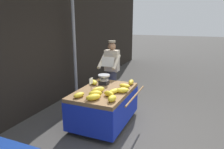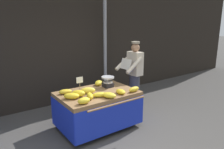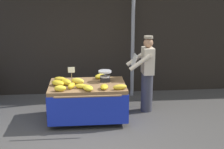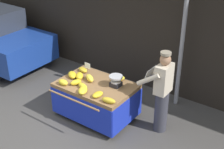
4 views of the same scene
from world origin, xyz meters
TOP-DOWN VIEW (x-y plane):
  - back_wall at (0.00, 2.97)m, footprint 16.00×0.24m
  - street_pole at (1.41, 2.55)m, footprint 0.09×0.09m
  - banana_cart at (0.24, 1.09)m, footprint 1.60×1.27m
  - weighing_scale at (0.62, 1.26)m, footprint 0.28×0.28m
  - price_sign at (-0.09, 1.22)m, footprint 0.14×0.01m
  - banana_bunch_0 at (0.52, 1.49)m, footprint 0.30×0.30m
  - banana_bunch_1 at (-0.20, 1.08)m, footprint 0.29×0.30m
  - banana_bunch_2 at (0.13, 0.81)m, footprint 0.31×0.21m
  - banana_bunch_3 at (0.56, 0.73)m, footprint 0.17×0.27m
  - banana_bunch_4 at (0.04, 1.13)m, footprint 0.32×0.27m
  - banana_bunch_5 at (-0.36, 1.03)m, footprint 0.34×0.31m
  - banana_bunch_6 at (-0.29, 0.68)m, footprint 0.24×0.15m
  - banana_bunch_7 at (-0.34, 1.36)m, footprint 0.28×0.20m
  - banana_bunch_8 at (-0.08, 0.84)m, footprint 0.20×0.27m
  - banana_bunch_9 at (0.87, 0.68)m, footprint 0.29×0.16m
  - banana_bunch_10 at (0.24, 0.67)m, footprint 0.28×0.33m
  - vendor_person at (1.56, 1.46)m, footprint 0.59×0.52m

SIDE VIEW (x-z plane):
  - banana_cart at x=0.24m, z-range 0.18..0.96m
  - banana_bunch_3 at x=0.56m, z-range 0.78..0.87m
  - banana_bunch_2 at x=0.13m, z-range 0.78..0.88m
  - banana_bunch_7 at x=-0.34m, z-range 0.78..0.88m
  - banana_bunch_0 at x=0.52m, z-range 0.78..0.89m
  - banana_bunch_10 at x=0.24m, z-range 0.78..0.89m
  - banana_bunch_9 at x=0.87m, z-range 0.78..0.89m
  - banana_bunch_8 at x=-0.08m, z-range 0.78..0.90m
  - banana_bunch_5 at x=-0.36m, z-range 0.78..0.90m
  - banana_bunch_6 at x=-0.29m, z-range 0.78..0.90m
  - banana_bunch_4 at x=0.04m, z-range 0.78..0.91m
  - banana_bunch_1 at x=-0.20m, z-range 0.78..0.91m
  - vendor_person at x=1.56m, z-range 0.02..1.73m
  - weighing_scale at x=0.62m, z-range 0.78..1.02m
  - price_sign at x=-0.09m, z-range 0.86..1.20m
  - street_pole at x=1.41m, z-range 0.00..3.06m
  - back_wall at x=0.00m, z-range 0.00..3.92m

